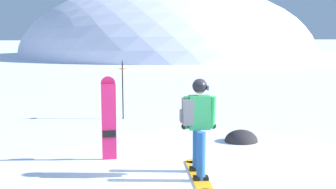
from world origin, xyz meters
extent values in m
plane|color=white|center=(0.00, 0.00, 0.00)|extent=(300.00, 300.00, 0.00)
ellipsoid|color=white|center=(6.78, 39.73, 0.00)|extent=(32.77, 29.49, 15.90)
cube|color=orange|center=(-0.01, 0.43, 0.01)|extent=(0.43, 1.58, 0.02)
cylinder|color=orange|center=(0.07, 1.21, 0.01)|extent=(0.28, 0.28, 0.02)
cube|color=black|center=(0.01, 0.67, 0.05)|extent=(0.26, 0.16, 0.06)
cube|color=black|center=(-0.03, 0.19, 0.05)|extent=(0.26, 0.16, 0.06)
cylinder|color=#235699|center=(0.01, 0.67, 0.43)|extent=(0.15, 0.15, 0.82)
cylinder|color=#235699|center=(-0.03, 0.19, 0.43)|extent=(0.15, 0.15, 0.82)
cube|color=#2D9351|center=(-0.01, 0.43, 1.13)|extent=(0.38, 0.25, 0.58)
cylinder|color=#2D9351|center=(-0.24, 0.45, 1.13)|extent=(0.12, 0.19, 0.57)
cylinder|color=#2D9351|center=(0.22, 0.41, 1.13)|extent=(0.12, 0.19, 0.57)
sphere|color=black|center=(-0.26, 0.50, 0.88)|extent=(0.11, 0.11, 0.11)
sphere|color=black|center=(0.24, 0.45, 0.88)|extent=(0.11, 0.11, 0.11)
cube|color=slate|center=(-0.21, 0.45, 1.15)|extent=(0.21, 0.30, 0.44)
cube|color=slate|center=(-0.31, 0.46, 1.07)|extent=(0.08, 0.21, 0.20)
sphere|color=#9E7051|center=(-0.01, 0.43, 1.56)|extent=(0.21, 0.21, 0.21)
sphere|color=black|center=(-0.01, 0.43, 1.59)|extent=(0.25, 0.25, 0.25)
cube|color=navy|center=(0.12, 0.42, 1.56)|extent=(0.05, 0.17, 0.08)
cube|color=#D11E5B|center=(-1.50, 1.60, 0.76)|extent=(0.28, 0.17, 1.52)
cylinder|color=#D11E5B|center=(-1.50, 1.68, 1.51)|extent=(0.28, 0.05, 0.28)
cube|color=black|center=(-1.50, 1.63, 0.98)|extent=(0.25, 0.08, 0.15)
cube|color=black|center=(-1.50, 1.63, 0.54)|extent=(0.25, 0.08, 0.15)
cylinder|color=black|center=(-0.95, 5.51, 0.82)|extent=(0.04, 0.04, 1.64)
cylinder|color=orange|center=(-0.95, 5.51, 1.46)|extent=(0.20, 0.20, 0.02)
cone|color=black|center=(-0.95, 5.51, 1.68)|extent=(0.04, 0.04, 0.08)
ellipsoid|color=#282628|center=(1.54, 2.50, 0.00)|extent=(0.78, 0.66, 0.54)
camera|label=1|loc=(-1.77, -6.19, 2.47)|focal=43.65mm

